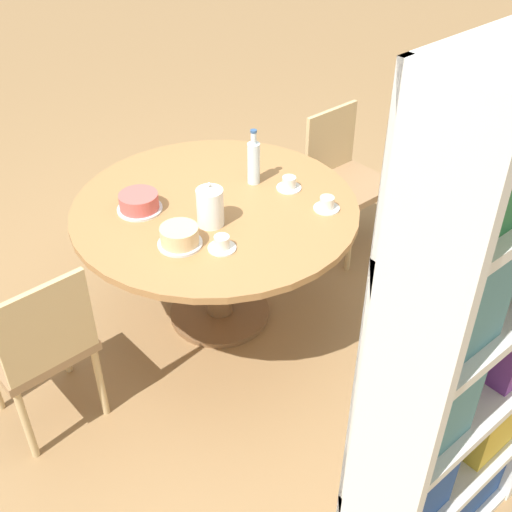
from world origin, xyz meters
The scene contains 12 objects.
ground_plane centered at (0.00, 0.00, 0.00)m, with size 14.00×14.00×0.00m, color #937047.
dining_table centered at (0.00, 0.00, 0.59)m, with size 1.43×1.43×0.72m.
chair_a centered at (-1.02, -0.06, 0.48)m, with size 0.42×0.42×0.87m.
chair_b centered at (1.02, 0.08, 0.48)m, with size 0.43×0.43×0.87m.
bookshelf centered at (0.18, 1.54, 0.96)m, with size 0.81×0.28×1.99m.
coffee_pot centered at (0.12, 0.12, 0.82)m, with size 0.13×0.13×0.22m.
water_bottle centered at (-0.29, -0.04, 0.84)m, with size 0.07×0.07×0.30m.
cake_main centered at (0.31, -0.20, 0.77)m, with size 0.22×0.22×0.09m.
cake_second centered at (0.33, 0.16, 0.77)m, with size 0.20×0.20×0.09m.
cup_a centered at (-0.39, 0.39, 0.75)m, with size 0.13×0.13×0.07m.
cup_b centered at (0.20, 0.31, 0.75)m, with size 0.13×0.13×0.07m.
cup_c centered at (-0.39, 0.12, 0.75)m, with size 0.13×0.13×0.07m.
Camera 1 is at (1.60, 2.18, 2.42)m, focal length 45.00 mm.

